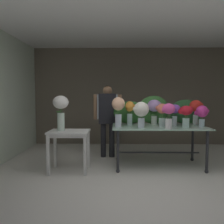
# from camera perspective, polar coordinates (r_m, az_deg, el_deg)

# --- Properties ---
(ground_plane) EXTENTS (8.05, 8.05, 0.00)m
(ground_plane) POSITION_cam_1_polar(r_m,az_deg,el_deg) (4.94, 6.11, -12.12)
(ground_plane) COLOR silver
(wall_back) EXTENTS (5.55, 0.12, 2.69)m
(wall_back) POSITION_cam_1_polar(r_m,az_deg,el_deg) (6.56, 4.80, 3.82)
(wall_back) COLOR #706656
(wall_back) RESTS_ON ground
(wall_left) EXTENTS (0.12, 3.78, 2.69)m
(wall_left) POSITION_cam_1_polar(r_m,az_deg,el_deg) (5.27, -25.45, 3.35)
(wall_left) COLOR silver
(wall_left) RESTS_ON ground
(ceiling_slab) EXTENTS (5.67, 3.78, 0.12)m
(ceiling_slab) POSITION_cam_1_polar(r_m,az_deg,el_deg) (4.93, 6.37, 20.22)
(ceiling_slab) COLOR silver
(ceiling_slab) RESTS_ON wall_back
(display_table_glass) EXTENTS (1.78, 0.98, 0.79)m
(display_table_glass) POSITION_cam_1_polar(r_m,az_deg,el_deg) (4.57, 11.42, -4.84)
(display_table_glass) COLOR #B0D8C1
(display_table_glass) RESTS_ON ground
(side_table_white) EXTENTS (0.72, 0.54, 0.74)m
(side_table_white) POSITION_cam_1_polar(r_m,az_deg,el_deg) (4.27, -10.54, -5.99)
(side_table_white) COLOR white
(side_table_white) RESTS_ON ground
(florist) EXTENTS (0.63, 0.24, 1.60)m
(florist) POSITION_cam_1_polar(r_m,az_deg,el_deg) (5.12, -1.11, -0.20)
(florist) COLOR #232328
(florist) RESTS_ON ground
(foliage_backdrop) EXTENTS (1.87, 0.29, 0.58)m
(foliage_backdrop) POSITION_cam_1_polar(r_m,az_deg,el_deg) (4.89, 10.80, 0.14)
(foliage_backdrop) COLOR #2D6028
(foliage_backdrop) RESTS_ON display_table_glass
(vase_fuchsia_stock) EXTENTS (0.24, 0.22, 0.45)m
(vase_fuchsia_stock) POSITION_cam_1_polar(r_m,az_deg,el_deg) (4.15, 13.77, -0.23)
(vase_fuchsia_stock) COLOR silver
(vase_fuchsia_stock) RESTS_ON display_table_glass
(vase_sunset_peonies) EXTENTS (0.19, 0.17, 0.48)m
(vase_sunset_peonies) POSITION_cam_1_polar(r_m,az_deg,el_deg) (4.54, 4.42, 0.18)
(vase_sunset_peonies) COLOR silver
(vase_sunset_peonies) RESTS_ON display_table_glass
(vase_violet_hydrangea) EXTENTS (0.24, 0.22, 0.42)m
(vase_violet_hydrangea) POSITION_cam_1_polar(r_m,az_deg,el_deg) (4.64, 15.19, 0.07)
(vase_violet_hydrangea) COLOR silver
(vase_violet_hydrangea) RESTS_ON display_table_glass
(vase_crimson_ranunculus) EXTENTS (0.27, 0.24, 0.40)m
(vase_crimson_ranunculus) POSITION_cam_1_polar(r_m,az_deg,el_deg) (4.45, 17.82, -0.34)
(vase_crimson_ranunculus) COLOR silver
(vase_crimson_ranunculus) RESTS_ON display_table_glass
(vase_lilac_anemones) EXTENTS (0.28, 0.28, 0.50)m
(vase_lilac_anemones) POSITION_cam_1_polar(r_m,az_deg,el_deg) (4.71, 10.35, 0.97)
(vase_lilac_anemones) COLOR silver
(vase_lilac_anemones) RESTS_ON display_table_glass
(vase_scarlet_tulips) EXTENTS (0.28, 0.25, 0.50)m
(vase_scarlet_tulips) POSITION_cam_1_polar(r_m,az_deg,el_deg) (4.91, 20.02, 0.82)
(vase_scarlet_tulips) COLOR silver
(vase_scarlet_tulips) RESTS_ON display_table_glass
(vase_ivory_lilies) EXTENTS (0.29, 0.27, 0.47)m
(vase_ivory_lilies) POSITION_cam_1_polar(r_m,az_deg,el_deg) (4.20, 7.19, 0.12)
(vase_ivory_lilies) COLOR silver
(vase_ivory_lilies) RESTS_ON display_table_glass
(vase_coral_freesia) EXTENTS (0.24, 0.20, 0.44)m
(vase_coral_freesia) POSITION_cam_1_polar(r_m,az_deg,el_deg) (4.43, 12.25, -0.16)
(vase_coral_freesia) COLOR silver
(vase_coral_freesia) RESTS_ON display_table_glass
(vase_magenta_roses) EXTENTS (0.27, 0.22, 0.40)m
(vase_magenta_roses) POSITION_cam_1_polar(r_m,az_deg,el_deg) (4.61, 21.29, -0.32)
(vase_magenta_roses) COLOR silver
(vase_magenta_roses) RESTS_ON display_table_glass
(vase_peach_carnations) EXTENTS (0.24, 0.24, 0.56)m
(vase_peach_carnations) POSITION_cam_1_polar(r_m,az_deg,el_deg) (4.31, 1.59, 0.97)
(vase_peach_carnations) COLOR silver
(vase_peach_carnations) RESTS_ON display_table_glass
(vase_white_roses_tall) EXTENTS (0.28, 0.28, 0.63)m
(vase_white_roses_tall) POSITION_cam_1_polar(r_m,az_deg,el_deg) (4.24, -12.55, 0.92)
(vase_white_roses_tall) COLOR silver
(vase_white_roses_tall) RESTS_ON side_table_white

